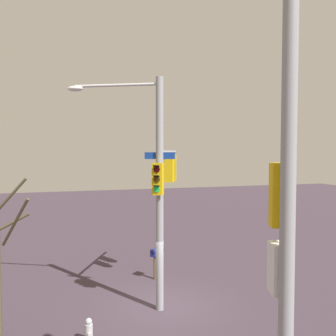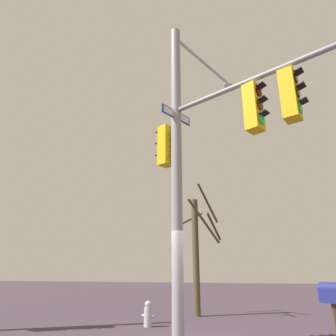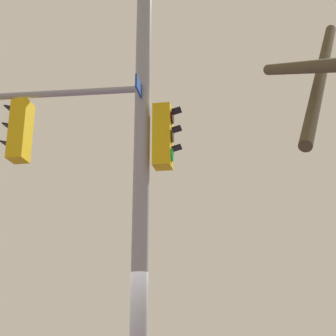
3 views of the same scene
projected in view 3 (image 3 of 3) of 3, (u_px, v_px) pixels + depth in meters
name	position (u px, v px, depth m)	size (l,w,h in m)	color
main_signal_pole_assembly	(103.00, 136.00, 8.55)	(4.26, 4.95, 8.33)	gray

